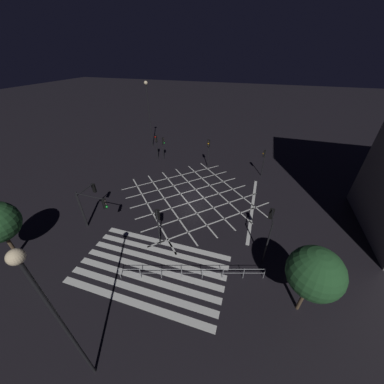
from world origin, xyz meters
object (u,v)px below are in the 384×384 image
at_px(traffic_light_median_north, 208,148).
at_px(traffic_light_se_cross, 270,225).
at_px(traffic_light_nw_main, 163,144).
at_px(street_lamp_west, 148,102).
at_px(traffic_light_sw_cross, 89,196).
at_px(street_lamp_east, 50,307).
at_px(traffic_light_nw_cross, 156,142).
at_px(traffic_light_median_south, 158,220).
at_px(traffic_light_ne_main, 264,158).
at_px(street_tree_near, 315,273).
at_px(traffic_light_sw_main, 94,205).

bearing_deg(traffic_light_median_north, traffic_light_se_cross, 31.20).
xyz_separation_m(traffic_light_nw_main, street_lamp_west, (-4.10, 4.31, 4.63)).
relative_size(traffic_light_median_north, traffic_light_sw_cross, 1.14).
xyz_separation_m(traffic_light_median_north, street_lamp_east, (0.08, -24.04, 3.37)).
xyz_separation_m(traffic_light_median_north, traffic_light_se_cross, (8.03, -13.25, 0.04)).
distance_m(traffic_light_nw_cross, traffic_light_se_cross, 20.80).
relative_size(traffic_light_median_north, traffic_light_se_cross, 1.01).
xyz_separation_m(traffic_light_sw_cross, traffic_light_median_south, (7.51, -1.09, -0.01)).
bearing_deg(traffic_light_nw_main, traffic_light_nw_cross, -168.16).
height_order(traffic_light_nw_main, traffic_light_median_south, traffic_light_median_south).
height_order(traffic_light_se_cross, street_lamp_west, street_lamp_west).
bearing_deg(street_lamp_east, traffic_light_sw_cross, 127.97).
bearing_deg(traffic_light_nw_main, traffic_light_median_south, -67.38).
bearing_deg(traffic_light_ne_main, street_lamp_east, 73.39).
bearing_deg(traffic_light_ne_main, street_lamp_west, -15.30).
bearing_deg(traffic_light_sw_cross, traffic_light_se_cross, -87.91).
bearing_deg(traffic_light_nw_cross, traffic_light_median_south, 25.99).
relative_size(traffic_light_median_south, street_lamp_west, 0.36).
xyz_separation_m(traffic_light_sw_cross, street_tree_near, (18.19, -3.55, 1.00)).
xyz_separation_m(traffic_light_median_north, street_lamp_west, (-10.90, 4.78, 4.21)).
bearing_deg(street_lamp_east, street_tree_near, 33.05).
bearing_deg(street_lamp_west, street_tree_near, -46.28).
distance_m(traffic_light_median_north, traffic_light_se_cross, 15.49).
distance_m(traffic_light_sw_cross, traffic_light_nw_cross, 14.10).
height_order(traffic_light_median_south, street_lamp_east, street_lamp_east).
bearing_deg(traffic_light_ne_main, traffic_light_median_north, -1.33).
distance_m(traffic_light_sw_cross, traffic_light_ne_main, 20.36).
distance_m(traffic_light_sw_cross, traffic_light_se_cross, 15.93).
distance_m(traffic_light_nw_cross, street_tree_near, 25.29).
bearing_deg(traffic_light_nw_main, street_lamp_west, 133.59).
distance_m(street_lamp_west, street_tree_near, 30.87).
bearing_deg(traffic_light_median_south, traffic_light_ne_main, -27.16).
distance_m(traffic_light_median_south, street_lamp_west, 22.79).
xyz_separation_m(traffic_light_ne_main, street_lamp_east, (-7.12, -23.87, 3.70)).
height_order(traffic_light_se_cross, traffic_light_ne_main, traffic_light_se_cross).
height_order(traffic_light_sw_main, street_lamp_west, street_lamp_west).
distance_m(traffic_light_ne_main, street_lamp_west, 19.30).
xyz_separation_m(traffic_light_median_north, traffic_light_sw_cross, (-7.89, -13.83, -0.28)).
bearing_deg(street_lamp_west, street_lamp_east, -69.16).
height_order(traffic_light_nw_cross, street_lamp_east, street_lamp_east).
relative_size(traffic_light_nw_main, traffic_light_se_cross, 0.86).
height_order(traffic_light_nw_main, traffic_light_sw_cross, traffic_light_sw_cross).
height_order(traffic_light_median_north, street_lamp_east, street_lamp_east).
xyz_separation_m(traffic_light_nw_main, street_lamp_east, (6.87, -24.51, 3.80)).
relative_size(traffic_light_median_north, street_tree_near, 0.79).
height_order(street_lamp_east, street_lamp_west, street_lamp_west).
xyz_separation_m(traffic_light_nw_cross, street_tree_near, (18.09, -17.65, 0.94)).
relative_size(traffic_light_sw_main, street_lamp_east, 0.42).
bearing_deg(traffic_light_sw_cross, traffic_light_median_south, -98.29).
bearing_deg(street_tree_near, street_lamp_east, -146.95).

